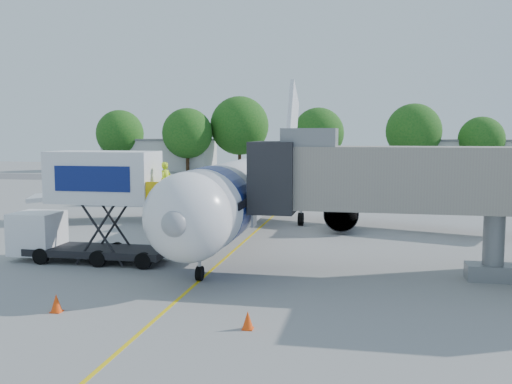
% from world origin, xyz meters
% --- Properties ---
extents(ground, '(160.00, 160.00, 0.00)m').
position_xyz_m(ground, '(0.00, 0.00, 0.00)').
color(ground, gray).
rests_on(ground, ground).
extents(guidance_line, '(0.15, 70.00, 0.01)m').
position_xyz_m(guidance_line, '(0.00, 0.00, 0.01)').
color(guidance_line, yellow).
rests_on(guidance_line, ground).
extents(taxiway_strip, '(120.00, 10.00, 0.01)m').
position_xyz_m(taxiway_strip, '(0.00, 42.00, 0.00)').
color(taxiway_strip, '#59595B').
rests_on(taxiway_strip, ground).
extents(aircraft, '(34.17, 37.73, 11.35)m').
position_xyz_m(aircraft, '(0.00, 4.12, 2.95)').
color(aircraft, silver).
rests_on(aircraft, ground).
extents(jet_bridge, '(13.90, 3.20, 6.60)m').
position_xyz_m(jet_bridge, '(7.99, -7.00, 4.34)').
color(jet_bridge, gray).
rests_on(jet_bridge, ground).
extents(catering_hiloader, '(8.50, 2.44, 5.50)m').
position_xyz_m(catering_hiloader, '(-6.26, -7.00, 2.76)').
color(catering_hiloader, black).
rests_on(catering_hiloader, ground).
extents(ground_tug, '(3.54, 2.37, 1.30)m').
position_xyz_m(ground_tug, '(-3.03, -18.90, 0.68)').
color(ground_tug, white).
rests_on(ground_tug, ground).
extents(safety_cone_a, '(0.39, 0.39, 0.61)m').
position_xyz_m(safety_cone_a, '(3.33, -15.12, 0.29)').
color(safety_cone_a, '#F4440C').
rests_on(safety_cone_a, ground).
extents(safety_cone_b, '(0.42, 0.42, 0.66)m').
position_xyz_m(safety_cone_b, '(-3.77, -14.70, 0.32)').
color(safety_cone_b, '#F4440C').
rests_on(safety_cone_b, ground).
extents(outbuilding_left, '(18.40, 8.40, 5.30)m').
position_xyz_m(outbuilding_left, '(-28.00, 60.00, 2.66)').
color(outbuilding_left, silver).
rests_on(outbuilding_left, ground).
extents(outbuilding_right, '(16.40, 7.40, 5.30)m').
position_xyz_m(outbuilding_right, '(22.00, 62.00, 2.66)').
color(outbuilding_right, silver).
rests_on(outbuilding_right, ground).
extents(tree_a, '(7.97, 7.97, 10.17)m').
position_xyz_m(tree_a, '(-34.15, 57.58, 6.17)').
color(tree_a, '#382314').
rests_on(tree_a, ground).
extents(tree_b, '(8.08, 8.08, 10.30)m').
position_xyz_m(tree_b, '(-21.53, 55.27, 6.25)').
color(tree_b, '#382314').
rests_on(tree_b, ground).
extents(tree_c, '(9.69, 9.69, 12.35)m').
position_xyz_m(tree_c, '(-13.92, 59.66, 7.50)').
color(tree_c, '#382314').
rests_on(tree_c, ground).
extents(tree_d, '(8.09, 8.09, 10.32)m').
position_xyz_m(tree_d, '(-0.73, 57.79, 6.26)').
color(tree_d, '#382314').
rests_on(tree_d, ground).
extents(tree_e, '(8.49, 8.49, 10.83)m').
position_xyz_m(tree_e, '(13.88, 58.12, 6.57)').
color(tree_e, '#382314').
rests_on(tree_e, ground).
extents(tree_f, '(6.90, 6.90, 8.80)m').
position_xyz_m(tree_f, '(23.91, 59.05, 5.34)').
color(tree_f, '#382314').
rests_on(tree_f, ground).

